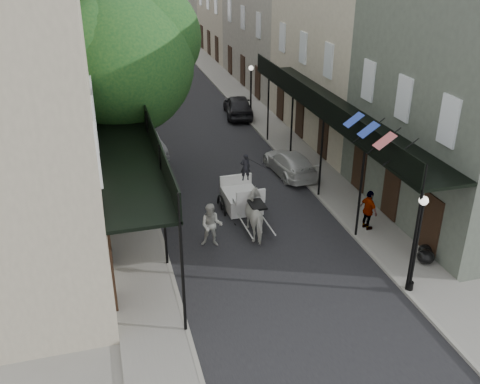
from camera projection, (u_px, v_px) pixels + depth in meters
ground at (282, 278)px, 19.94m from camera, size 140.00×140.00×0.00m
road at (186, 118)px, 37.29m from camera, size 8.00×90.00×0.01m
sidewalk_left at (113, 123)px, 36.06m from camera, size 2.20×90.00×0.12m
sidewalk_right at (255, 111)px, 38.46m from camera, size 2.20×90.00×0.12m
building_row_left at (51, 24)px, 41.61m from camera, size 5.00×80.00×10.50m
building_row_right at (262, 16)px, 45.74m from camera, size 5.00×80.00×10.50m
gallery_left at (127, 127)px, 23.08m from camera, size 2.20×18.05×4.88m
gallery_right at (331, 110)px, 25.38m from camera, size 2.20×18.05×4.88m
tree_near at (129, 55)px, 24.93m from camera, size 7.31×6.80×9.63m
tree_far at (112, 25)px, 37.35m from camera, size 6.45×6.00×8.61m
lamppost_right_near at (417, 243)px, 18.30m from camera, size 0.32×0.32×3.71m
lamppost_left at (149, 177)px, 23.27m from camera, size 0.32×0.32×3.71m
lamppost_right_far at (251, 92)px, 35.64m from camera, size 0.32×0.32×3.71m
horse at (258, 216)px, 22.47m from camera, size 1.01×2.16×1.81m
carriage at (239, 183)px, 24.79m from camera, size 1.92×2.70×3.03m
pedestrian_walking at (212, 225)px, 21.66m from camera, size 1.09×0.97×1.88m
pedestrian_sidewalk_left at (127, 122)px, 33.48m from camera, size 1.21×1.09×1.63m
pedestrian_sidewalk_right at (369, 210)px, 22.68m from camera, size 0.61×1.10×1.78m
car_left_near at (158, 189)px, 25.44m from camera, size 1.96×3.83×1.25m
car_left_mid at (143, 142)px, 30.90m from camera, size 2.47×4.69×1.47m
car_left_far at (134, 97)px, 39.70m from camera, size 3.51×5.17×1.31m
car_right_near at (290, 163)px, 28.37m from camera, size 2.05×4.39×1.24m
car_right_far at (238, 106)px, 37.33m from camera, size 2.39×4.62×1.51m
trash_bags at (426, 254)px, 20.72m from camera, size 0.93×1.08×0.57m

